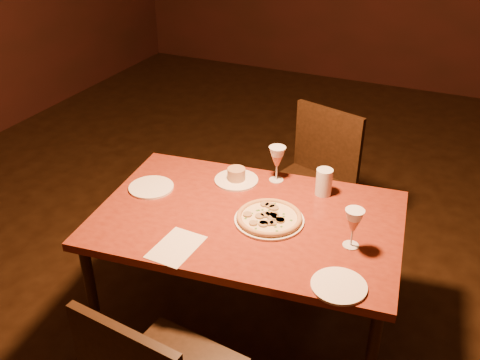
% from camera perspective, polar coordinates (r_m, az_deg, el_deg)
% --- Properties ---
extents(floor, '(7.00, 7.00, 0.00)m').
position_cam_1_polar(floor, '(2.84, 5.78, -13.06)').
color(floor, black).
rests_on(floor, ground).
extents(dining_table, '(1.35, 0.96, 0.68)m').
position_cam_1_polar(dining_table, '(2.29, 0.83, -5.10)').
color(dining_table, maroon).
rests_on(dining_table, floor).
extents(chair_far, '(0.51, 0.51, 0.85)m').
position_cam_1_polar(chair_far, '(2.96, 7.78, 0.17)').
color(chair_far, black).
rests_on(chair_far, floor).
extents(pizza_plate, '(0.29, 0.29, 0.03)m').
position_cam_1_polar(pizza_plate, '(2.22, 3.14, -4.04)').
color(pizza_plate, white).
rests_on(pizza_plate, dining_table).
extents(ramekin_saucer, '(0.21, 0.21, 0.07)m').
position_cam_1_polar(ramekin_saucer, '(2.49, -0.39, 0.33)').
color(ramekin_saucer, white).
rests_on(ramekin_saucer, dining_table).
extents(wine_glass_far, '(0.08, 0.08, 0.17)m').
position_cam_1_polar(wine_glass_far, '(2.47, 3.95, 1.72)').
color(wine_glass_far, '#C37251').
rests_on(wine_glass_far, dining_table).
extents(wine_glass_right, '(0.07, 0.07, 0.16)m').
position_cam_1_polar(wine_glass_right, '(2.08, 11.95, -5.05)').
color(wine_glass_right, '#C37251').
rests_on(wine_glass_right, dining_table).
extents(water_tumbler, '(0.07, 0.07, 0.12)m').
position_cam_1_polar(water_tumbler, '(2.40, 8.95, -0.20)').
color(water_tumbler, silver).
rests_on(water_tumbler, dining_table).
extents(side_plate_left, '(0.21, 0.21, 0.01)m').
position_cam_1_polar(side_plate_left, '(2.48, -9.45, -0.78)').
color(side_plate_left, white).
rests_on(side_plate_left, dining_table).
extents(side_plate_near, '(0.20, 0.20, 0.01)m').
position_cam_1_polar(side_plate_near, '(1.93, 10.50, -11.04)').
color(side_plate_near, white).
rests_on(side_plate_near, dining_table).
extents(menu_card, '(0.16, 0.23, 0.00)m').
position_cam_1_polar(menu_card, '(2.09, -6.82, -7.11)').
color(menu_card, silver).
rests_on(menu_card, dining_table).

